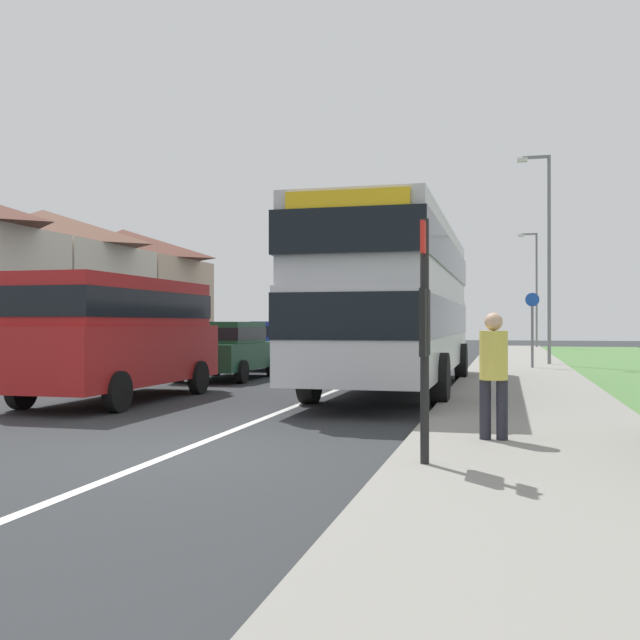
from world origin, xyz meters
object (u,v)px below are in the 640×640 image
object	(u,v)px
pedestrian_at_stop	(494,370)
street_lamp_mid	(546,246)
bus_stop_sign	(425,323)
cycle_route_sign	(532,327)
double_decker_bus	(397,297)
parked_car_grey	(317,340)
parked_van_red	(119,329)
parked_car_blue	(283,343)
street_lamp_far	(535,282)
parked_car_dark_green	(227,348)

from	to	relation	value
pedestrian_at_stop	street_lamp_mid	world-z (taller)	street_lamp_mid
bus_stop_sign	cycle_route_sign	bearing A→B (deg)	84.59
double_decker_bus	parked_car_grey	world-z (taller)	double_decker_bus
parked_car_grey	cycle_route_sign	size ratio (longest dim) A/B	1.56
pedestrian_at_stop	street_lamp_mid	bearing A→B (deg)	85.13
double_decker_bus	parked_van_red	xyz separation A→B (m)	(-5.02, -3.53, -0.72)
parked_van_red	cycle_route_sign	size ratio (longest dim) A/B	2.18
double_decker_bus	pedestrian_at_stop	size ratio (longest dim) A/B	6.51
parked_car_blue	street_lamp_far	bearing A→B (deg)	67.74
parked_car_grey	street_lamp_far	distance (m)	19.26
pedestrian_at_stop	street_lamp_far	distance (m)	36.55
double_decker_bus	parked_van_red	bearing A→B (deg)	-144.89
parked_car_dark_green	pedestrian_at_stop	distance (m)	12.05
parked_car_dark_green	parked_car_blue	size ratio (longest dim) A/B	1.03
parked_car_blue	bus_stop_sign	size ratio (longest dim) A/B	1.51
double_decker_bus	parked_car_dark_green	bearing A→B (deg)	156.28
bus_stop_sign	street_lamp_mid	world-z (taller)	street_lamp_mid
parked_car_dark_green	cycle_route_sign	xyz separation A→B (m)	(8.25, 5.61, 0.55)
parked_car_blue	bus_stop_sign	bearing A→B (deg)	-68.05
cycle_route_sign	street_lamp_mid	size ratio (longest dim) A/B	0.34
cycle_route_sign	double_decker_bus	bearing A→B (deg)	-112.47
bus_stop_sign	street_lamp_far	world-z (taller)	street_lamp_far
parked_car_dark_green	pedestrian_at_stop	world-z (taller)	pedestrian_at_stop
parked_car_grey	pedestrian_at_stop	bearing A→B (deg)	-69.49
parked_car_dark_green	cycle_route_sign	world-z (taller)	cycle_route_sign
parked_van_red	pedestrian_at_stop	size ratio (longest dim) A/B	3.30
street_lamp_mid	street_lamp_far	bearing A→B (deg)	89.11
bus_stop_sign	parked_van_red	bearing A→B (deg)	139.98
parked_car_blue	parked_car_dark_green	bearing A→B (deg)	-91.31
parked_van_red	bus_stop_sign	size ratio (longest dim) A/B	2.12
double_decker_bus	parked_van_red	size ratio (longest dim) A/B	1.97
double_decker_bus	parked_car_dark_green	xyz separation A→B (m)	(-5.01, 2.20, -1.27)
parked_car_blue	cycle_route_sign	xyz separation A→B (m)	(8.13, 0.72, 0.54)
parked_car_grey	bus_stop_sign	distance (m)	22.51
parked_van_red	pedestrian_at_stop	distance (m)	8.27
pedestrian_at_stop	street_lamp_far	bearing A→B (deg)	87.19
parked_car_dark_green	parked_car_blue	xyz separation A→B (m)	(0.11, 4.89, 0.01)
street_lamp_mid	parked_car_dark_green	bearing A→B (deg)	-138.00
parked_car_dark_green	double_decker_bus	bearing A→B (deg)	-23.72
cycle_route_sign	parked_car_grey	bearing A→B (deg)	151.42
double_decker_bus	cycle_route_sign	distance (m)	8.49
street_lamp_mid	street_lamp_far	size ratio (longest dim) A/B	1.07
double_decker_bus	street_lamp_far	size ratio (longest dim) A/B	1.56
double_decker_bus	parked_car_grey	distance (m)	13.43
pedestrian_at_stop	cycle_route_sign	size ratio (longest dim) A/B	0.66
parked_van_red	pedestrian_at_stop	world-z (taller)	parked_van_red
parked_car_dark_green	street_lamp_mid	size ratio (longest dim) A/B	0.54
parked_van_red	pedestrian_at_stop	bearing A→B (deg)	-27.83
parked_car_grey	street_lamp_mid	world-z (taller)	street_lamp_mid
street_lamp_mid	double_decker_bus	bearing A→B (deg)	-110.44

